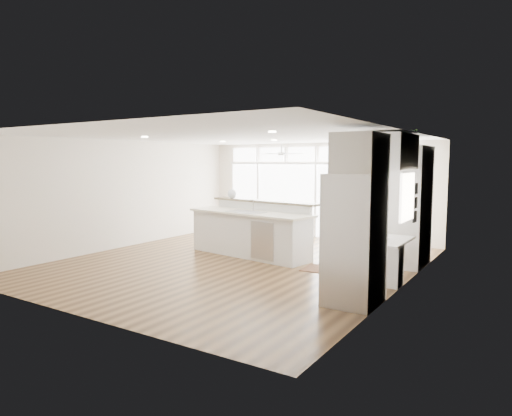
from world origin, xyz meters
The scene contains 24 objects.
floor centered at (0.00, 0.00, -0.01)m, with size 7.00×8.00×0.02m, color #412914.
ceiling centered at (0.00, 0.00, 2.70)m, with size 7.00×8.00×0.02m, color white.
wall_back centered at (0.00, 4.00, 1.35)m, with size 7.00×0.04×2.70m, color beige.
wall_front centered at (0.00, -4.00, 1.35)m, with size 7.00×0.04×2.70m, color beige.
wall_left centered at (-3.50, 0.00, 1.35)m, with size 0.04×8.00×2.70m, color beige.
wall_right centered at (3.50, 0.00, 1.35)m, with size 0.04×8.00×2.70m, color beige.
glass_wall centered at (0.00, 3.94, 1.05)m, with size 5.80×0.06×2.08m, color white.
transom_row centered at (0.00, 3.94, 2.38)m, with size 5.90×0.06×0.40m, color white.
desk_window centered at (3.46, 0.30, 1.55)m, with size 0.04×0.85×0.85m, color white.
ceiling_fan centered at (-0.50, 2.80, 2.48)m, with size 1.16×1.16×0.32m, color silver.
recessed_lights centered at (0.00, 0.20, 2.68)m, with size 3.40×3.00×0.02m, color white.
oven_cabinet centered at (3.17, 1.80, 1.25)m, with size 0.64×1.20×2.50m, color white.
desk_nook centered at (3.13, 0.30, 0.38)m, with size 0.72×1.30×0.76m, color white.
upper_cabinets centered at (3.17, 0.30, 2.35)m, with size 0.64×1.30×0.64m, color white.
refrigerator centered at (3.11, -1.35, 1.00)m, with size 0.76×0.90×2.00m, color #B9BABE.
fridge_cabinet centered at (3.17, -1.35, 2.30)m, with size 0.64×0.90×0.60m, color white.
framed_photos centered at (3.46, 0.92, 1.40)m, with size 0.06×0.22×0.80m, color black.
kitchen_island centered at (-0.20, 0.78, 0.63)m, with size 3.16×1.19×1.26m, color white.
rug centered at (1.90, 0.44, 0.01)m, with size 0.96×0.69×0.01m, color #3B1F12.
office_chair centered at (2.30, 0.69, 0.47)m, with size 0.49×0.45×0.94m, color black.
fishbowl centered at (-1.08, 1.32, 1.37)m, with size 0.23×0.23×0.23m, color silver.
monitor centered at (3.05, 0.30, 0.94)m, with size 0.07×0.43×0.36m, color black.
keyboard centered at (2.88, 0.30, 0.77)m, with size 0.13×0.34×0.02m, color silver.
potted_plant centered at (3.17, 1.80, 2.63)m, with size 0.30×0.33×0.26m, color #376129.
Camera 1 is at (5.53, -7.94, 2.19)m, focal length 32.00 mm.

